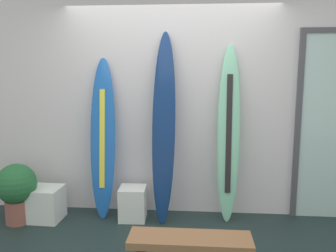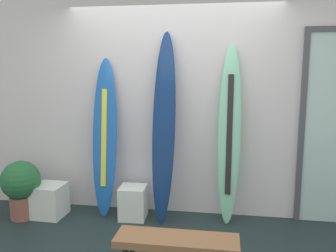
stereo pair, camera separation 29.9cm
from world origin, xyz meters
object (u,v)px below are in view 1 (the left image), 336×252
at_px(surfboard_navy, 164,129).
at_px(surfboard_seafoam, 229,135).
at_px(surfboard_cobalt, 103,139).
at_px(display_block_left, 46,204).
at_px(bench, 190,245).
at_px(display_block_center, 133,203).
at_px(potted_plant, 17,189).

height_order(surfboard_navy, surfboard_seafoam, surfboard_navy).
relative_size(surfboard_cobalt, display_block_left, 4.84).
bearing_deg(display_block_left, bench, -35.63).
bearing_deg(display_block_center, bench, -62.20).
xyz_separation_m(display_block_left, potted_plant, (-0.30, -0.10, 0.21)).
relative_size(surfboard_seafoam, bench, 2.12).
height_order(surfboard_navy, bench, surfboard_navy).
bearing_deg(surfboard_cobalt, bench, -53.33).
xyz_separation_m(potted_plant, bench, (2.01, -1.13, -0.01)).
distance_m(display_block_left, bench, 2.12).
bearing_deg(potted_plant, surfboard_navy, 8.51).
bearing_deg(display_block_center, display_block_left, -174.27).
distance_m(surfboard_navy, potted_plant, 1.82).
height_order(display_block_center, potted_plant, potted_plant).
distance_m(surfboard_cobalt, surfboard_navy, 0.75).
distance_m(display_block_center, potted_plant, 1.34).
height_order(surfboard_cobalt, bench, surfboard_cobalt).
bearing_deg(display_block_left, surfboard_seafoam, 5.82).
bearing_deg(surfboard_navy, surfboard_cobalt, 175.65).
height_order(surfboard_navy, display_block_left, surfboard_navy).
bearing_deg(display_block_left, potted_plant, -161.02).
bearing_deg(display_block_center, surfboard_cobalt, 164.34).
xyz_separation_m(display_block_center, bench, (0.70, -1.33, 0.21)).
distance_m(surfboard_cobalt, potted_plant, 1.13).
distance_m(surfboard_navy, surfboard_seafoam, 0.75).
distance_m(surfboard_cobalt, display_block_center, 0.84).
height_order(surfboard_seafoam, display_block_center, surfboard_seafoam).
bearing_deg(bench, surfboard_navy, 103.70).
relative_size(display_block_center, potted_plant, 0.56).
bearing_deg(surfboard_seafoam, display_block_left, -174.18).
relative_size(surfboard_cobalt, surfboard_seafoam, 0.92).
height_order(surfboard_navy, display_block_center, surfboard_navy).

